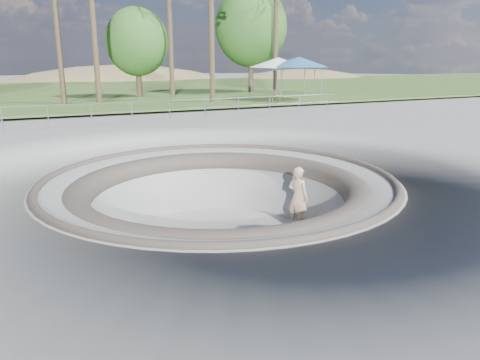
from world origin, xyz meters
The scene contains 11 objects.
ground centered at (0.00, 0.00, 0.00)m, with size 180.00×180.00×0.00m, color gray.
skate_bowl centered at (0.00, 0.00, -1.83)m, with size 14.00×14.00×4.10m.
grass_strip centered at (0.00, 34.00, 0.22)m, with size 180.00×36.00×0.12m.
distant_hills centered at (3.78, 57.17, -7.02)m, with size 103.20×45.00×28.60m.
safety_railing centered at (0.00, 12.00, 0.69)m, with size 25.00×0.06×1.03m.
skateboard centered at (2.55, -0.24, -1.83)m, with size 0.86×0.42×0.09m.
skater centered at (2.55, -0.24, -0.82)m, with size 0.72×0.47×1.98m, color #D0AA86.
canopy_white centered at (12.58, 19.39, 2.96)m, with size 6.03×6.03×3.06m.
canopy_blue centered at (13.60, 18.12, 3.01)m, with size 5.65×5.65×3.11m.
bushy_tree_mid centered at (3.48, 25.69, 4.50)m, with size 4.85×4.41×6.99m.
bushy_tree_right centered at (13.85, 26.72, 5.92)m, with size 6.42×5.84×9.27m.
Camera 1 is at (-4.87, -12.22, 3.46)m, focal length 35.00 mm.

